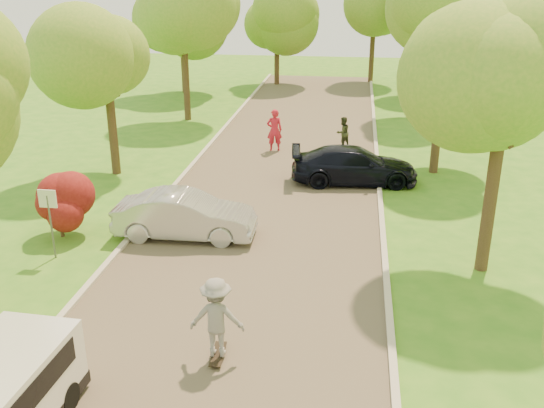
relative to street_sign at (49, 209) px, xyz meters
The scene contains 21 objects.
ground 7.22m from the street_sign, 34.59° to the right, with size 100.00×100.00×0.00m, color #33751C.
road 7.22m from the street_sign, 34.59° to the left, with size 8.00×60.00×0.01m, color #4C4438.
curb_left 4.62m from the street_sign, 66.37° to the left, with size 0.18×60.00×0.12m, color #B2AD9E.
curb_right 10.74m from the street_sign, 22.10° to the left, with size 0.18×60.00×0.12m, color #B2AD9E.
street_sign is the anchor object (origin of this frame).
red_shrub 1.65m from the street_sign, 108.43° to the left, with size 1.70×1.70×1.95m.
tree_l_midb 8.61m from the street_sign, 97.22° to the left, with size 4.30×4.20×6.62m.
tree_l_far 18.43m from the street_sign, 91.87° to the left, with size 4.92×4.80×7.79m.
tree_r_mida 13.46m from the street_sign, ahead, with size 5.13×5.00×7.95m.
tree_r_midb 16.27m from the street_sign, 38.90° to the left, with size 4.51×4.40×7.01m.
tree_r_far 24.25m from the street_sign, 56.91° to the left, with size 5.33×5.20×8.34m.
tree_bg_a 26.44m from the street_sign, 96.53° to the left, with size 5.12×5.00×7.72m.
tree_bg_b 31.57m from the street_sign, 63.40° to the left, with size 5.12×5.00×7.95m.
tree_bg_c 30.35m from the street_sign, 84.26° to the left, with size 4.92×4.80×7.33m.
tree_bg_d 33.74m from the street_sign, 72.61° to the left, with size 5.12×5.00×7.72m.
silver_sedan 4.13m from the street_sign, 30.12° to the left, with size 1.58×4.53×1.49m, color #ACACB1.
dark_sedan 12.05m from the street_sign, 42.76° to the left, with size 2.06×5.06×1.47m, color black.
longboard 7.50m from the street_sign, 35.66° to the right, with size 0.32×0.97×0.11m.
skateboarder 7.38m from the street_sign, 35.66° to the right, with size 1.20×0.69×1.86m, color gray.
person_striped 13.30m from the street_sign, 67.83° to the left, with size 0.73×0.48×2.01m, color #B51B31.
person_olive 15.64m from the street_sign, 58.26° to the left, with size 0.74×0.57×1.52m, color #2A321E.
Camera 1 is at (2.94, -11.40, 8.15)m, focal length 40.00 mm.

